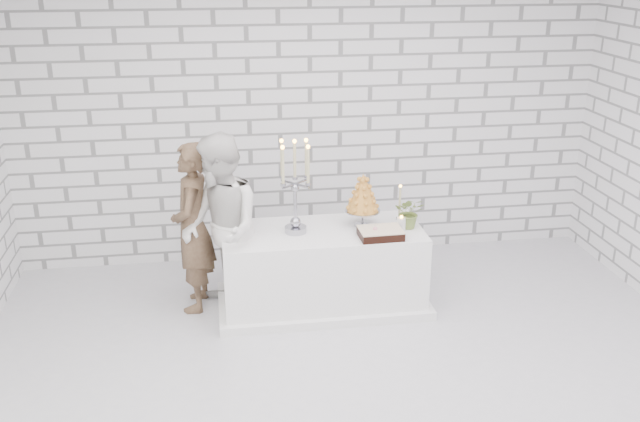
% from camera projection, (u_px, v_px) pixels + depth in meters
% --- Properties ---
extents(ground, '(6.00, 5.00, 0.01)m').
position_uv_depth(ground, '(357.00, 383.00, 5.44)').
color(ground, silver).
rests_on(ground, ground).
extents(wall_back, '(6.00, 0.01, 3.00)m').
position_uv_depth(wall_back, '(310.00, 118.00, 7.23)').
color(wall_back, white).
rests_on(wall_back, ground).
extents(cake_table, '(1.80, 0.80, 0.75)m').
position_uv_depth(cake_table, '(323.00, 268.00, 6.49)').
color(cake_table, white).
rests_on(cake_table, ground).
extents(groom, '(0.44, 0.61, 1.56)m').
position_uv_depth(groom, '(193.00, 227.00, 6.34)').
color(groom, brown).
rests_on(groom, ground).
extents(bride, '(0.80, 0.94, 1.68)m').
position_uv_depth(bride, '(221.00, 229.00, 6.15)').
color(bride, white).
rests_on(bride, ground).
extents(candelabra, '(0.37, 0.37, 0.85)m').
position_uv_depth(candelabra, '(295.00, 187.00, 6.17)').
color(candelabra, '#9797A0').
rests_on(candelabra, cake_table).
extents(croquembouche, '(0.40, 0.40, 0.50)m').
position_uv_depth(croquembouche, '(363.00, 200.00, 6.37)').
color(croquembouche, '#B87528').
rests_on(croquembouche, cake_table).
extents(chocolate_cake, '(0.38, 0.28, 0.08)m').
position_uv_depth(chocolate_cake, '(381.00, 233.00, 6.19)').
color(chocolate_cake, black).
rests_on(chocolate_cake, cake_table).
extents(pillar_candle, '(0.09, 0.09, 0.12)m').
position_uv_depth(pillar_candle, '(401.00, 224.00, 6.34)').
color(pillar_candle, white).
rests_on(pillar_candle, cake_table).
extents(extra_taper, '(0.07, 0.07, 0.32)m').
position_uv_depth(extra_taper, '(400.00, 203.00, 6.55)').
color(extra_taper, '#BFB886').
rests_on(extra_taper, cake_table).
extents(flowers, '(0.32, 0.29, 0.30)m').
position_uv_depth(flowers, '(410.00, 212.00, 6.37)').
color(flowers, '#416329').
rests_on(flowers, cake_table).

